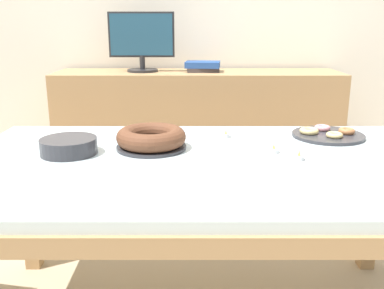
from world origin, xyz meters
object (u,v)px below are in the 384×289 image
(book_stack, at_px, (202,66))
(cake_chocolate_round, at_px, (151,138))
(pastry_platter, at_px, (327,134))
(tealight_centre, at_px, (226,135))
(plate_stack, at_px, (68,146))
(computer_monitor, at_px, (141,42))
(tealight_left_edge, at_px, (299,157))
(tealight_right_edge, at_px, (273,150))

(book_stack, xyz_separation_m, cake_chocolate_round, (-0.23, -1.23, -0.16))
(book_stack, xyz_separation_m, pastry_platter, (0.51, -1.05, -0.19))
(pastry_platter, relative_size, tealight_centre, 7.62)
(plate_stack, distance_m, tealight_centre, 0.65)
(computer_monitor, relative_size, pastry_platter, 1.39)
(book_stack, bearing_deg, tealight_left_edge, -77.23)
(pastry_platter, height_order, tealight_centre, same)
(book_stack, xyz_separation_m, tealight_left_edge, (0.31, -1.38, -0.19))
(tealight_centre, bearing_deg, tealight_left_edge, -52.88)
(book_stack, xyz_separation_m, tealight_centre, (0.07, -1.06, -0.19))
(cake_chocolate_round, xyz_separation_m, tealight_right_edge, (0.47, -0.06, -0.03))
(cake_chocolate_round, xyz_separation_m, pastry_platter, (0.74, 0.18, -0.03))
(tealight_centre, distance_m, tealight_left_edge, 0.39)
(plate_stack, bearing_deg, tealight_centre, 21.50)
(tealight_centre, bearing_deg, book_stack, 94.01)
(cake_chocolate_round, xyz_separation_m, tealight_centre, (0.30, 0.17, -0.03))
(pastry_platter, height_order, tealight_left_edge, same)
(tealight_right_edge, bearing_deg, cake_chocolate_round, 173.26)
(tealight_right_edge, relative_size, tealight_left_edge, 1.00)
(plate_stack, bearing_deg, tealight_left_edge, -5.10)
(book_stack, relative_size, plate_stack, 1.14)
(computer_monitor, distance_m, tealight_left_edge, 1.59)
(cake_chocolate_round, bearing_deg, tealight_left_edge, -14.94)
(tealight_right_edge, xyz_separation_m, tealight_left_edge, (0.07, -0.09, 0.00))
(pastry_platter, distance_m, plate_stack, 1.07)
(computer_monitor, height_order, tealight_right_edge, computer_monitor)
(plate_stack, height_order, tealight_centre, plate_stack)
(cake_chocolate_round, distance_m, tealight_left_edge, 0.56)
(tealight_centre, relative_size, tealight_right_edge, 1.00)
(cake_chocolate_round, distance_m, tealight_centre, 0.35)
(cake_chocolate_round, bearing_deg, tealight_centre, 29.20)
(pastry_platter, xyz_separation_m, tealight_right_edge, (-0.28, -0.24, -0.00))
(pastry_platter, height_order, tealight_right_edge, same)
(cake_chocolate_round, relative_size, tealight_centre, 6.79)
(book_stack, distance_m, plate_stack, 1.42)
(computer_monitor, height_order, cake_chocolate_round, computer_monitor)
(cake_chocolate_round, height_order, pastry_platter, cake_chocolate_round)
(book_stack, distance_m, tealight_right_edge, 1.32)
(computer_monitor, distance_m, plate_stack, 1.35)
(book_stack, bearing_deg, cake_chocolate_round, -100.52)
(cake_chocolate_round, bearing_deg, tealight_right_edge, -6.74)
(tealight_right_edge, bearing_deg, tealight_left_edge, -50.39)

